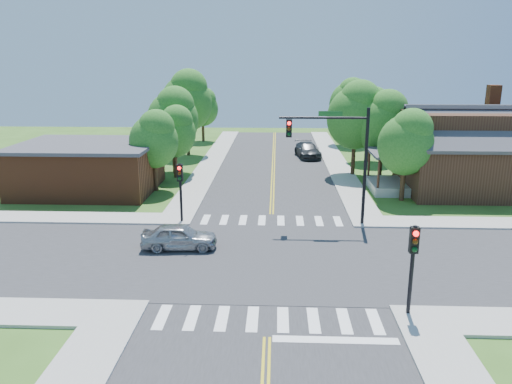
{
  "coord_description": "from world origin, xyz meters",
  "views": [
    {
      "loc": [
        0.27,
        -23.84,
        9.97
      ],
      "look_at": [
        -0.93,
        5.06,
        2.2
      ],
      "focal_mm": 35.0,
      "sensor_mm": 36.0,
      "label": 1
    }
  ],
  "objects_px": {
    "signal_mast_ne": "(338,147)",
    "signal_pole_nw": "(180,182)",
    "house_ne": "(472,149)",
    "car_dgrey": "(308,150)",
    "signal_pole_se": "(413,254)",
    "car_silver": "(179,237)"
  },
  "relations": [
    {
      "from": "car_dgrey",
      "to": "car_silver",
      "type": "bearing_deg",
      "value": -116.68
    },
    {
      "from": "signal_mast_ne",
      "to": "car_dgrey",
      "type": "xyz_separation_m",
      "value": [
        -0.41,
        21.68,
        -4.1
      ]
    },
    {
      "from": "house_ne",
      "to": "car_silver",
      "type": "height_order",
      "value": "house_ne"
    },
    {
      "from": "signal_pole_se",
      "to": "signal_mast_ne",
      "type": "bearing_deg",
      "value": 98.56
    },
    {
      "from": "signal_mast_ne",
      "to": "car_dgrey",
      "type": "relative_size",
      "value": 1.33
    },
    {
      "from": "signal_pole_se",
      "to": "signal_pole_nw",
      "type": "xyz_separation_m",
      "value": [
        -11.2,
        11.2,
        0.0
      ]
    },
    {
      "from": "signal_pole_nw",
      "to": "car_dgrey",
      "type": "height_order",
      "value": "signal_pole_nw"
    },
    {
      "from": "house_ne",
      "to": "car_dgrey",
      "type": "height_order",
      "value": "house_ne"
    },
    {
      "from": "signal_pole_se",
      "to": "signal_pole_nw",
      "type": "relative_size",
      "value": 1.0
    },
    {
      "from": "signal_mast_ne",
      "to": "signal_pole_se",
      "type": "height_order",
      "value": "signal_mast_ne"
    },
    {
      "from": "signal_mast_ne",
      "to": "signal_pole_nw",
      "type": "xyz_separation_m",
      "value": [
        -9.51,
        -0.01,
        -2.19
      ]
    },
    {
      "from": "signal_mast_ne",
      "to": "car_dgrey",
      "type": "bearing_deg",
      "value": 91.09
    },
    {
      "from": "signal_mast_ne",
      "to": "signal_pole_nw",
      "type": "distance_m",
      "value": 9.76
    },
    {
      "from": "signal_mast_ne",
      "to": "signal_pole_se",
      "type": "xyz_separation_m",
      "value": [
        1.69,
        -11.21,
        -2.19
      ]
    },
    {
      "from": "house_ne",
      "to": "car_dgrey",
      "type": "distance_m",
      "value": 17.64
    },
    {
      "from": "signal_pole_se",
      "to": "house_ne",
      "type": "relative_size",
      "value": 0.29
    },
    {
      "from": "signal_pole_se",
      "to": "signal_pole_nw",
      "type": "bearing_deg",
      "value": 135.0
    },
    {
      "from": "signal_mast_ne",
      "to": "car_silver",
      "type": "bearing_deg",
      "value": -153.37
    },
    {
      "from": "car_silver",
      "to": "car_dgrey",
      "type": "xyz_separation_m",
      "value": [
        8.39,
        26.09,
        0.06
      ]
    },
    {
      "from": "signal_pole_se",
      "to": "car_dgrey",
      "type": "distance_m",
      "value": 33.01
    },
    {
      "from": "signal_pole_se",
      "to": "car_silver",
      "type": "bearing_deg",
      "value": 147.07
    },
    {
      "from": "signal_mast_ne",
      "to": "signal_pole_nw",
      "type": "relative_size",
      "value": 1.89
    }
  ]
}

